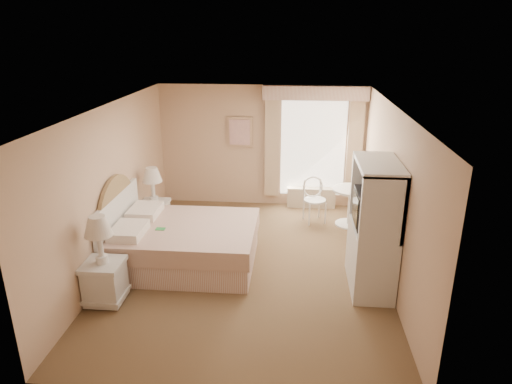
# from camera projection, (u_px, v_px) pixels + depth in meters

# --- Properties ---
(room) EXTENTS (4.21, 5.51, 2.51)m
(room) POSITION_uv_depth(u_px,v_px,m) (248.00, 191.00, 6.82)
(room) COLOR brown
(room) RESTS_ON ground
(window) EXTENTS (2.05, 0.22, 2.51)m
(window) POSITION_uv_depth(u_px,v_px,m) (313.00, 144.00, 9.19)
(window) COLOR white
(window) RESTS_ON room
(framed_art) EXTENTS (0.52, 0.04, 0.62)m
(framed_art) POSITION_uv_depth(u_px,v_px,m) (240.00, 132.00, 9.30)
(framed_art) COLOR tan
(framed_art) RESTS_ON room
(bed) EXTENTS (2.21, 1.74, 1.54)m
(bed) POSITION_uv_depth(u_px,v_px,m) (178.00, 242.00, 7.18)
(bed) COLOR tan
(bed) RESTS_ON room
(nightstand_near) EXTENTS (0.52, 0.52, 1.25)m
(nightstand_near) POSITION_uv_depth(u_px,v_px,m) (104.00, 271.00, 6.13)
(nightstand_near) COLOR silver
(nightstand_near) RESTS_ON room
(nightstand_far) EXTENTS (0.50, 0.50, 1.21)m
(nightstand_far) POSITION_uv_depth(u_px,v_px,m) (155.00, 208.00, 8.31)
(nightstand_far) COLOR silver
(nightstand_far) RESTS_ON room
(round_table) EXTENTS (0.69, 0.69, 0.73)m
(round_table) POSITION_uv_depth(u_px,v_px,m) (350.00, 201.00, 8.57)
(round_table) COLOR silver
(round_table) RESTS_ON room
(cafe_chair) EXTENTS (0.53, 0.53, 0.87)m
(cafe_chair) POSITION_uv_depth(u_px,v_px,m) (314.00, 196.00, 8.77)
(cafe_chair) COLOR silver
(cafe_chair) RESTS_ON room
(armoire) EXTENTS (0.56, 1.13, 1.88)m
(armoire) POSITION_uv_depth(u_px,v_px,m) (373.00, 237.00, 6.41)
(armoire) COLOR silver
(armoire) RESTS_ON room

